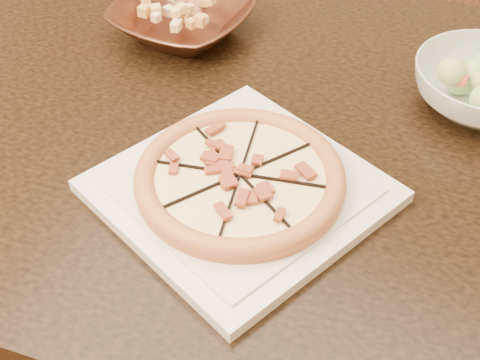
{
  "coord_description": "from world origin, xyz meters",
  "views": [
    {
      "loc": [
        0.55,
        -0.8,
        1.4
      ],
      "look_at": [
        0.26,
        -0.22,
        0.78
      ],
      "focal_mm": 50.0,
      "sensor_mm": 36.0,
      "label": 1
    }
  ],
  "objects_px": {
    "plate": "(240,190)",
    "bronze_bowl": "(182,20)",
    "pizza": "(240,178)",
    "dining_table": "(235,158)"
  },
  "relations": [
    {
      "from": "dining_table",
      "to": "bronze_bowl",
      "type": "height_order",
      "value": "bronze_bowl"
    },
    {
      "from": "plate",
      "to": "pizza",
      "type": "height_order",
      "value": "pizza"
    },
    {
      "from": "plate",
      "to": "bronze_bowl",
      "type": "height_order",
      "value": "bronze_bowl"
    },
    {
      "from": "plate",
      "to": "bronze_bowl",
      "type": "bearing_deg",
      "value": 130.53
    },
    {
      "from": "plate",
      "to": "bronze_bowl",
      "type": "xyz_separation_m",
      "value": [
        -0.28,
        0.33,
        0.02
      ]
    },
    {
      "from": "bronze_bowl",
      "to": "dining_table",
      "type": "bearing_deg",
      "value": -41.68
    },
    {
      "from": "pizza",
      "to": "bronze_bowl",
      "type": "relative_size",
      "value": 1.19
    },
    {
      "from": "dining_table",
      "to": "plate",
      "type": "bearing_deg",
      "value": -60.6
    },
    {
      "from": "bronze_bowl",
      "to": "pizza",
      "type": "bearing_deg",
      "value": -49.47
    },
    {
      "from": "dining_table",
      "to": "pizza",
      "type": "height_order",
      "value": "pizza"
    }
  ]
}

